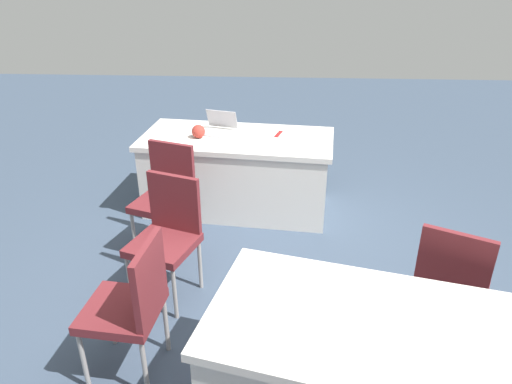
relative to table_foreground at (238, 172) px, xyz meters
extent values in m
plane|color=#3D4C60|center=(-0.44, 1.42, -0.39)|extent=(14.40, 14.40, 0.00)
cube|color=silver|center=(0.00, 0.00, 0.36)|extent=(1.94, 1.05, 0.05)
cube|color=silver|center=(0.00, 0.00, -0.03)|extent=(1.87, 1.01, 0.72)
cube|color=silver|center=(-0.91, 2.59, 0.36)|extent=(1.82, 1.26, 0.05)
cube|color=silver|center=(-0.91, 2.59, -0.03)|extent=(1.75, 1.21, 0.72)
cylinder|color=#9E9993|center=(0.71, 2.38, -0.17)|extent=(0.03, 0.03, 0.44)
cylinder|color=#9E9993|center=(0.67, 2.00, -0.17)|extent=(0.03, 0.03, 0.44)
cylinder|color=#9E9993|center=(0.33, 2.42, -0.17)|extent=(0.03, 0.03, 0.44)
cylinder|color=#9E9993|center=(0.29, 2.04, -0.17)|extent=(0.03, 0.03, 0.44)
cube|color=maroon|center=(0.50, 2.21, 0.08)|extent=(0.48, 0.48, 0.06)
cube|color=maroon|center=(0.30, 2.23, 0.34)|extent=(0.08, 0.42, 0.45)
cylinder|color=#9E9993|center=(0.30, 1.73, -0.17)|extent=(0.03, 0.03, 0.43)
cylinder|color=#9E9993|center=(0.66, 1.61, -0.17)|extent=(0.03, 0.03, 0.43)
cylinder|color=#9E9993|center=(0.17, 1.37, -0.17)|extent=(0.03, 0.03, 0.43)
cylinder|color=#9E9993|center=(0.53, 1.25, -0.17)|extent=(0.03, 0.03, 0.43)
cube|color=maroon|center=(0.41, 1.49, 0.08)|extent=(0.56, 0.56, 0.06)
cube|color=maroon|center=(0.35, 1.30, 0.33)|extent=(0.41, 0.17, 0.45)
cylinder|color=#9E9993|center=(0.44, 1.10, -0.17)|extent=(0.03, 0.03, 0.44)
cylinder|color=#9E9993|center=(0.80, 0.98, -0.17)|extent=(0.03, 0.03, 0.44)
cylinder|color=#9E9993|center=(0.32, 0.74, -0.17)|extent=(0.03, 0.03, 0.44)
cylinder|color=#9E9993|center=(0.68, 0.62, -0.17)|extent=(0.03, 0.03, 0.44)
cube|color=maroon|center=(0.56, 0.86, 0.08)|extent=(0.56, 0.56, 0.06)
cube|color=maroon|center=(0.50, 0.67, 0.34)|extent=(0.41, 0.17, 0.45)
cylinder|color=#9E9993|center=(-1.47, 1.57, -0.17)|extent=(0.03, 0.03, 0.43)
cylinder|color=#9E9993|center=(-1.82, 1.74, -0.17)|extent=(0.03, 0.03, 0.43)
cylinder|color=#9E9993|center=(-1.31, 1.91, -0.17)|extent=(0.03, 0.03, 0.43)
cylinder|color=#9E9993|center=(-1.65, 2.08, -0.17)|extent=(0.03, 0.03, 0.43)
cube|color=maroon|center=(-1.56, 1.82, 0.08)|extent=(0.59, 0.59, 0.06)
cube|color=maroon|center=(-1.47, 2.00, 0.33)|extent=(0.39, 0.22, 0.45)
cube|color=silver|center=(0.20, -0.07, 0.39)|extent=(0.36, 0.29, 0.02)
cube|color=#B7B7BC|center=(0.17, -0.21, 0.49)|extent=(0.32, 0.15, 0.19)
sphere|color=#B2382D|center=(0.37, 0.05, 0.45)|extent=(0.13, 0.13, 0.13)
cube|color=red|center=(-0.40, -0.09, 0.39)|extent=(0.08, 0.18, 0.01)
camera|label=1|loc=(-0.43, 4.40, 2.00)|focal=33.57mm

